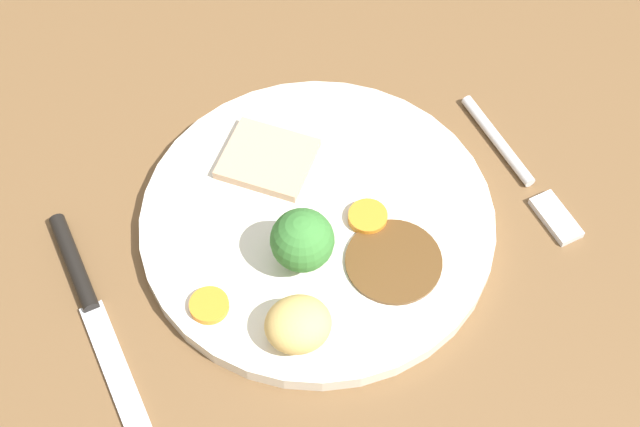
{
  "coord_description": "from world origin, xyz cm",
  "views": [
    {
      "loc": [
        16.15,
        33.81,
        61.96
      ],
      "look_at": [
        1.28,
        0.47,
        6.0
      ],
      "focal_mm": 50.93,
      "sensor_mm": 36.0,
      "label": 1
    }
  ],
  "objects_px": {
    "fork": "(521,171)",
    "meat_slice_main": "(268,159)",
    "dinner_plate": "(320,226)",
    "carrot_coin_front": "(209,305)",
    "broccoli_floret": "(302,241)",
    "knife": "(88,299)",
    "carrot_coin_back": "(368,217)",
    "roast_potato_left": "(298,324)"
  },
  "relations": [
    {
      "from": "carrot_coin_back",
      "to": "carrot_coin_front",
      "type": "bearing_deg",
      "value": 8.9
    },
    {
      "from": "dinner_plate",
      "to": "carrot_coin_front",
      "type": "bearing_deg",
      "value": 18.93
    },
    {
      "from": "meat_slice_main",
      "to": "broccoli_floret",
      "type": "height_order",
      "value": "broccoli_floret"
    },
    {
      "from": "broccoli_floret",
      "to": "knife",
      "type": "xyz_separation_m",
      "value": [
        0.15,
        -0.04,
        -0.04
      ]
    },
    {
      "from": "carrot_coin_front",
      "to": "carrot_coin_back",
      "type": "height_order",
      "value": "carrot_coin_back"
    },
    {
      "from": "carrot_coin_back",
      "to": "fork",
      "type": "distance_m",
      "value": 0.13
    },
    {
      "from": "roast_potato_left",
      "to": "broccoli_floret",
      "type": "bearing_deg",
      "value": -116.46
    },
    {
      "from": "dinner_plate",
      "to": "fork",
      "type": "height_order",
      "value": "dinner_plate"
    },
    {
      "from": "roast_potato_left",
      "to": "carrot_coin_front",
      "type": "bearing_deg",
      "value": -42.75
    },
    {
      "from": "fork",
      "to": "carrot_coin_front",
      "type": "bearing_deg",
      "value": -88.73
    },
    {
      "from": "dinner_plate",
      "to": "broccoli_floret",
      "type": "relative_size",
      "value": 5.02
    },
    {
      "from": "knife",
      "to": "roast_potato_left",
      "type": "bearing_deg",
      "value": 51.87
    },
    {
      "from": "carrot_coin_back",
      "to": "dinner_plate",
      "type": "bearing_deg",
      "value": -22.47
    },
    {
      "from": "roast_potato_left",
      "to": "fork",
      "type": "height_order",
      "value": "roast_potato_left"
    },
    {
      "from": "broccoli_floret",
      "to": "knife",
      "type": "bearing_deg",
      "value": -14.69
    },
    {
      "from": "dinner_plate",
      "to": "carrot_coin_back",
      "type": "relative_size",
      "value": 9.07
    },
    {
      "from": "meat_slice_main",
      "to": "fork",
      "type": "bearing_deg",
      "value": 155.54
    },
    {
      "from": "carrot_coin_front",
      "to": "carrot_coin_back",
      "type": "xyz_separation_m",
      "value": [
        -0.13,
        -0.02,
        0.0
      ]
    },
    {
      "from": "fork",
      "to": "meat_slice_main",
      "type": "bearing_deg",
      "value": -117.16
    },
    {
      "from": "dinner_plate",
      "to": "carrot_coin_front",
      "type": "distance_m",
      "value": 0.11
    },
    {
      "from": "dinner_plate",
      "to": "meat_slice_main",
      "type": "distance_m",
      "value": 0.07
    },
    {
      "from": "fork",
      "to": "dinner_plate",
      "type": "bearing_deg",
      "value": -98.17
    },
    {
      "from": "meat_slice_main",
      "to": "broccoli_floret",
      "type": "bearing_deg",
      "value": 83.36
    },
    {
      "from": "dinner_plate",
      "to": "knife",
      "type": "bearing_deg",
      "value": -3.94
    },
    {
      "from": "broccoli_floret",
      "to": "dinner_plate",
      "type": "bearing_deg",
      "value": -133.15
    },
    {
      "from": "meat_slice_main",
      "to": "roast_potato_left",
      "type": "relative_size",
      "value": 1.46
    },
    {
      "from": "broccoli_floret",
      "to": "fork",
      "type": "distance_m",
      "value": 0.2
    },
    {
      "from": "meat_slice_main",
      "to": "carrot_coin_front",
      "type": "xyz_separation_m",
      "value": [
        0.09,
        0.1,
        -0.0
      ]
    },
    {
      "from": "dinner_plate",
      "to": "fork",
      "type": "distance_m",
      "value": 0.17
    },
    {
      "from": "meat_slice_main",
      "to": "fork",
      "type": "height_order",
      "value": "meat_slice_main"
    },
    {
      "from": "roast_potato_left",
      "to": "broccoli_floret",
      "type": "relative_size",
      "value": 0.87
    },
    {
      "from": "carrot_coin_front",
      "to": "fork",
      "type": "xyz_separation_m",
      "value": [
        -0.27,
        -0.02,
        -0.01
      ]
    },
    {
      "from": "fork",
      "to": "carrot_coin_back",
      "type": "bearing_deg",
      "value": -93.7
    },
    {
      "from": "dinner_plate",
      "to": "meat_slice_main",
      "type": "bearing_deg",
      "value": -77.41
    },
    {
      "from": "broccoli_floret",
      "to": "carrot_coin_front",
      "type": "bearing_deg",
      "value": 5.32
    },
    {
      "from": "carrot_coin_front",
      "to": "broccoli_floret",
      "type": "xyz_separation_m",
      "value": [
        -0.07,
        -0.01,
        0.03
      ]
    },
    {
      "from": "roast_potato_left",
      "to": "carrot_coin_back",
      "type": "distance_m",
      "value": 0.11
    },
    {
      "from": "roast_potato_left",
      "to": "broccoli_floret",
      "type": "height_order",
      "value": "broccoli_floret"
    },
    {
      "from": "dinner_plate",
      "to": "meat_slice_main",
      "type": "height_order",
      "value": "meat_slice_main"
    },
    {
      "from": "roast_potato_left",
      "to": "knife",
      "type": "height_order",
      "value": "roast_potato_left"
    },
    {
      "from": "meat_slice_main",
      "to": "knife",
      "type": "height_order",
      "value": "meat_slice_main"
    },
    {
      "from": "knife",
      "to": "meat_slice_main",
      "type": "bearing_deg",
      "value": 106.51
    }
  ]
}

